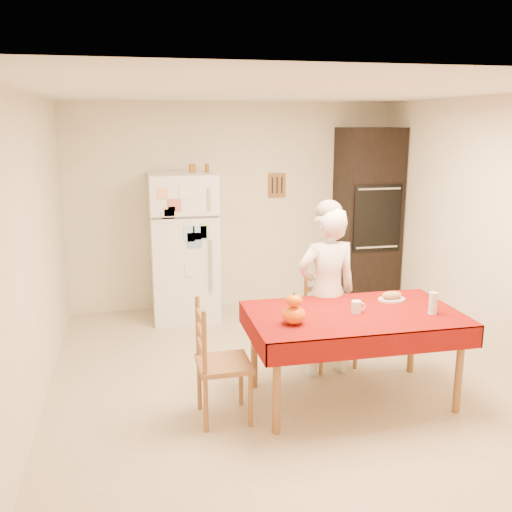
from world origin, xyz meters
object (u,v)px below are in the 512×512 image
object	(u,v)px
refrigerator	(184,247)
bread_plate	(392,299)
dining_table	(353,320)
coffee_mug	(356,307)
chair_far	(327,312)
seated_woman	(327,293)
wine_glass	(433,303)
chair_left	(215,358)
pumpkin_lower	(294,315)
oven_cabinet	(367,218)

from	to	relation	value
refrigerator	bread_plate	size ratio (longest dim) A/B	7.08
dining_table	coffee_mug	world-z (taller)	coffee_mug
chair_far	seated_woman	world-z (taller)	seated_woman
wine_glass	chair_far	bearing A→B (deg)	120.87
chair_left	pumpkin_lower	world-z (taller)	chair_left
refrigerator	seated_woman	size ratio (longest dim) A/B	1.10
refrigerator	chair_far	bearing A→B (deg)	-53.63
dining_table	coffee_mug	size ratio (longest dim) A/B	17.00
pumpkin_lower	oven_cabinet	bearing A→B (deg)	56.94
coffee_mug	chair_left	bearing A→B (deg)	-176.92
dining_table	coffee_mug	distance (m)	0.12
chair_far	chair_left	bearing A→B (deg)	-153.89
dining_table	refrigerator	bearing A→B (deg)	115.62
refrigerator	bread_plate	world-z (taller)	refrigerator
chair_far	pumpkin_lower	bearing A→B (deg)	-132.30
seated_woman	wine_glass	bearing A→B (deg)	129.70
oven_cabinet	pumpkin_lower	distance (m)	3.10
oven_cabinet	coffee_mug	distance (m)	2.71
seated_woman	bread_plate	bearing A→B (deg)	144.68
dining_table	chair_far	size ratio (longest dim) A/B	1.79
refrigerator	pumpkin_lower	bearing A→B (deg)	-76.76
coffee_mug	pumpkin_lower	distance (m)	0.58
chair_left	dining_table	bearing A→B (deg)	-86.90
chair_far	bread_plate	world-z (taller)	chair_far
coffee_mug	pumpkin_lower	world-z (taller)	pumpkin_lower
seated_woman	bread_plate	world-z (taller)	seated_woman
oven_cabinet	coffee_mug	world-z (taller)	oven_cabinet
seated_woman	oven_cabinet	bearing A→B (deg)	-125.71
refrigerator	seated_woman	world-z (taller)	refrigerator
chair_left	coffee_mug	world-z (taller)	chair_left
oven_cabinet	chair_far	distance (m)	2.08
pumpkin_lower	wine_glass	size ratio (longest dim) A/B	1.04
refrigerator	pumpkin_lower	distance (m)	2.61
refrigerator	coffee_mug	world-z (taller)	refrigerator
dining_table	seated_woman	size ratio (longest dim) A/B	1.10
refrigerator	pumpkin_lower	world-z (taller)	refrigerator
coffee_mug	bread_plate	xyz separation A→B (m)	(0.42, 0.24, -0.04)
dining_table	wine_glass	bearing A→B (deg)	-15.04
chair_left	pumpkin_lower	bearing A→B (deg)	-97.73
oven_cabinet	chair_left	xyz separation A→B (m)	(-2.28, -2.51, -0.59)
oven_cabinet	chair_far	size ratio (longest dim) A/B	2.32
refrigerator	bread_plate	bearing A→B (deg)	-53.80
bread_plate	seated_woman	bearing A→B (deg)	148.62
coffee_mug	pumpkin_lower	bearing A→B (deg)	-166.56
chair_left	bread_plate	world-z (taller)	chair_left
refrigerator	seated_woman	distance (m)	2.16
refrigerator	chair_far	size ratio (longest dim) A/B	1.79
chair_far	bread_plate	xyz separation A→B (m)	(0.39, -0.54, 0.26)
refrigerator	chair_left	xyz separation A→B (m)	(0.00, -2.47, -0.34)
coffee_mug	wine_glass	xyz separation A→B (m)	(0.59, -0.14, 0.04)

